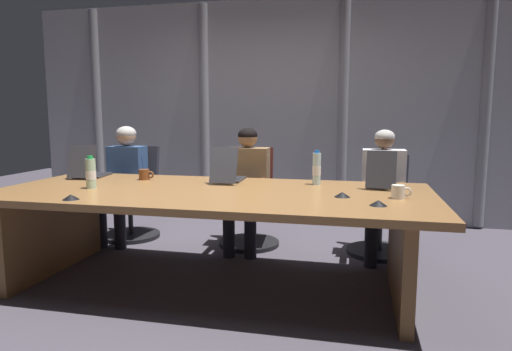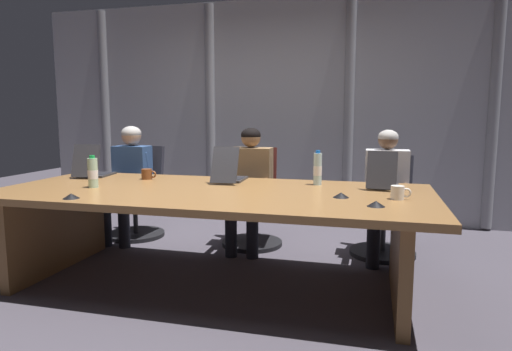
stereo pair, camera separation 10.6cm
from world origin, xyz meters
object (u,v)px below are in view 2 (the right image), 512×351
(office_chair_center, at_px, (384,217))
(conference_mic_middle, at_px, (71,196))
(coffee_mug_near, at_px, (147,174))
(office_chair_left_end, at_px, (138,202))
(conference_mic_left_side, at_px, (376,204))
(laptop_left_end, at_px, (94,170))
(office_chair_left_mid, at_px, (253,208))
(coffee_mug_far, at_px, (398,193))
(water_bottle_primary, at_px, (318,169))
(laptop_left_mid, at_px, (230,175))
(laptop_center, at_px, (383,181))
(water_bottle_secondary, at_px, (93,173))
(person_left_end, at_px, (128,175))
(conference_mic_right_side, at_px, (341,195))
(person_left_mid, at_px, (249,181))
(person_center, at_px, (387,187))

(office_chair_center, distance_m, conference_mic_middle, 2.71)
(coffee_mug_near, distance_m, conference_mic_middle, 0.95)
(office_chair_left_end, height_order, coffee_mug_near, office_chair_left_end)
(conference_mic_left_side, height_order, conference_mic_middle, same)
(office_chair_center, relative_size, coffee_mug_near, 6.77)
(laptop_left_end, relative_size, office_chair_left_mid, 0.45)
(coffee_mug_near, height_order, coffee_mug_far, coffee_mug_far)
(water_bottle_primary, distance_m, conference_mic_middle, 1.83)
(coffee_mug_far, height_order, conference_mic_left_side, coffee_mug_far)
(laptop_left_mid, distance_m, coffee_mug_near, 0.74)
(laptop_center, relative_size, water_bottle_primary, 1.44)
(water_bottle_secondary, xyz_separation_m, conference_mic_middle, (0.13, -0.44, -0.10))
(person_left_end, bearing_deg, water_bottle_primary, 74.29)
(coffee_mug_far, bearing_deg, office_chair_center, 92.32)
(water_bottle_primary, height_order, conference_mic_left_side, water_bottle_primary)
(person_left_end, xyz_separation_m, conference_mic_right_side, (2.23, -1.05, 0.08))
(laptop_left_end, height_order, person_left_mid, person_left_mid)
(water_bottle_primary, distance_m, water_bottle_secondary, 1.75)
(laptop_left_end, height_order, water_bottle_primary, laptop_left_end)
(laptop_left_mid, height_order, person_left_end, person_left_end)
(person_left_mid, bearing_deg, laptop_left_mid, -3.79)
(laptop_left_end, xyz_separation_m, conference_mic_right_side, (2.25, -0.48, -0.04))
(laptop_left_mid, height_order, laptop_center, laptop_left_mid)
(person_left_mid, relative_size, conference_mic_left_side, 10.61)
(coffee_mug_far, bearing_deg, coffee_mug_near, 168.31)
(person_left_mid, height_order, conference_mic_right_side, person_left_mid)
(laptop_center, xyz_separation_m, conference_mic_left_side, (-0.05, -0.73, -0.04))
(conference_mic_left_side, bearing_deg, water_bottle_primary, 120.55)
(laptop_left_mid, relative_size, person_center, 0.39)
(person_left_mid, distance_m, conference_mic_left_side, 1.75)
(office_chair_left_end, relative_size, person_center, 0.82)
(person_left_mid, relative_size, conference_mic_middle, 10.61)
(office_chair_left_mid, distance_m, conference_mic_left_side, 1.91)
(person_left_end, relative_size, conference_mic_right_side, 10.69)
(coffee_mug_near, relative_size, coffee_mug_far, 1.02)
(laptop_center, distance_m, person_left_mid, 1.36)
(conference_mic_middle, bearing_deg, office_chair_left_end, 105.69)
(office_chair_left_mid, relative_size, person_center, 0.83)
(office_chair_left_mid, xyz_separation_m, water_bottle_secondary, (-0.93, -1.26, 0.49))
(laptop_center, relative_size, conference_mic_right_side, 3.63)
(conference_mic_right_side, bearing_deg, conference_mic_middle, -164.17)
(laptop_center, xyz_separation_m, coffee_mug_far, (0.09, -0.45, -0.01))
(water_bottle_secondary, height_order, coffee_mug_far, water_bottle_secondary)
(office_chair_left_mid, height_order, coffee_mug_far, office_chair_left_mid)
(person_left_end, bearing_deg, conference_mic_left_side, 61.35)
(laptop_left_end, xyz_separation_m, office_chair_left_mid, (1.30, 0.72, -0.43))
(person_center, xyz_separation_m, water_bottle_secondary, (-2.21, -1.10, 0.19))
(conference_mic_right_side, bearing_deg, laptop_center, 59.64)
(laptop_left_mid, height_order, water_bottle_secondary, laptop_left_mid)
(conference_mic_middle, bearing_deg, conference_mic_right_side, 15.83)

